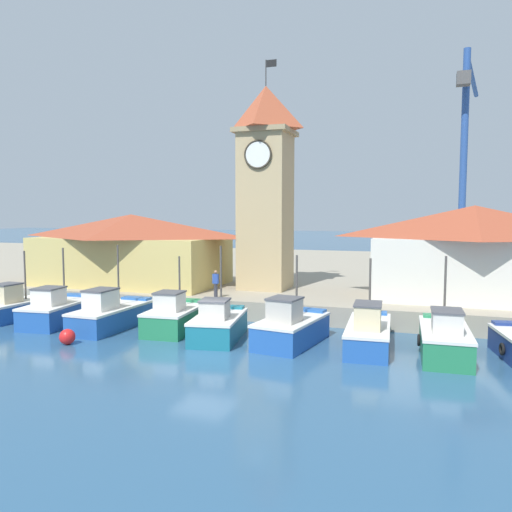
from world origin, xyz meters
TOP-DOWN VIEW (x-y plane):
  - ground_plane at (0.00, 0.00)m, footprint 300.00×300.00m
  - quay_wharf at (0.00, 26.30)m, footprint 120.00×40.00m
  - fishing_boat_far_left at (-12.98, 2.79)m, footprint 2.19×4.46m
  - fishing_boat_left_outer at (-9.81, 2.39)m, footprint 2.60×4.86m
  - fishing_boat_left_inner at (-6.46, 2.43)m, footprint 2.19×5.18m
  - fishing_boat_mid_left at (-2.97, 2.96)m, footprint 2.41×4.46m
  - fishing_boat_center at (-0.24, 2.14)m, footprint 2.72×4.51m
  - fishing_boat_mid_right at (3.28, 2.37)m, footprint 2.86×4.77m
  - fishing_boat_right_inner at (6.73, 2.79)m, footprint 2.15×5.34m
  - fishing_boat_right_outer at (9.91, 2.53)m, footprint 2.17×4.98m
  - clock_tower at (-0.85, 11.51)m, footprint 3.53×3.53m
  - warehouse_left at (-10.36, 10.57)m, footprint 12.89×7.17m
  - warehouse_right at (11.64, 11.05)m, footprint 11.23×6.06m
  - port_crane_near at (11.79, 24.03)m, footprint 2.40×7.45m
  - mooring_buoy at (-6.44, -0.99)m, footprint 0.72×0.72m
  - dock_worker_near_tower at (-2.45, 6.97)m, footprint 0.34×0.22m

SIDE VIEW (x-z plane):
  - ground_plane at x=0.00m, z-range 0.00..0.00m
  - mooring_buoy at x=-6.44m, z-range 0.00..0.72m
  - quay_wharf at x=0.00m, z-range 0.00..1.10m
  - fishing_boat_far_left at x=-12.98m, z-range -1.22..2.63m
  - fishing_boat_center at x=-0.24m, z-range -1.50..2.95m
  - fishing_boat_right_inner at x=6.73m, z-range -1.26..2.72m
  - fishing_boat_left_inner at x=-6.46m, z-range -1.43..2.92m
  - fishing_boat_left_outer at x=-9.81m, z-range -1.31..2.81m
  - fishing_boat_mid_left at x=-2.97m, z-range -1.15..2.65m
  - fishing_boat_right_outer at x=9.91m, z-range -1.34..2.85m
  - fishing_boat_mid_right at x=3.28m, z-range -1.26..2.81m
  - dock_worker_near_tower at x=-2.45m, z-range 1.13..2.75m
  - warehouse_left at x=-10.36m, z-range 1.14..5.99m
  - warehouse_right at x=11.64m, z-range 1.16..6.53m
  - port_crane_near at x=11.79m, z-range -1.00..16.83m
  - clock_tower at x=-0.85m, z-range 0.69..15.32m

